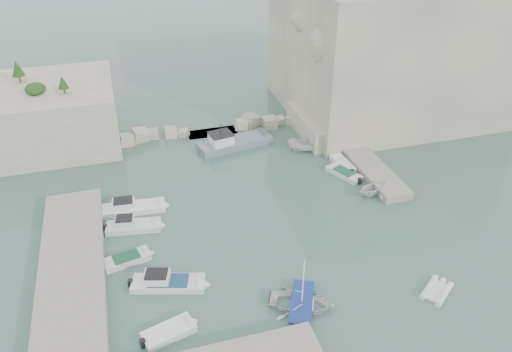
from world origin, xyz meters
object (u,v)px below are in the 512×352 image
object	(u,v)px
motorboat_a	(134,210)
motorboat_b	(134,229)
tender_east_a	(372,194)
tender_east_c	(342,166)
inflatable_dinghy	(436,292)
tender_east_d	(307,151)
motorboat_c	(127,262)
tender_east_b	(344,176)
work_boat	(235,146)
motorboat_e	(169,335)
motorboat_d	(169,286)
rowboat	(301,306)

from	to	relation	value
motorboat_a	motorboat_b	world-z (taller)	same
tender_east_a	tender_east_c	bearing A→B (deg)	-11.67
tender_east_c	inflatable_dinghy	bearing A→B (deg)	172.88
tender_east_d	tender_east_a	bearing A→B (deg)	-153.44
motorboat_a	tender_east_a	distance (m)	23.48
motorboat_c	tender_east_b	xyz separation A→B (m)	(23.08, 7.47, 0.00)
tender_east_d	work_boat	xyz separation A→B (m)	(-7.80, 3.35, 0.00)
motorboat_e	motorboat_d	bearing A→B (deg)	66.59
rowboat	tender_east_a	size ratio (longest dim) A/B	1.37
motorboat_c	tender_east_c	bearing A→B (deg)	9.02
tender_east_d	work_boat	size ratio (longest dim) A/B	0.50
motorboat_c	inflatable_dinghy	size ratio (longest dim) A/B	1.34
rowboat	tender_east_b	bearing A→B (deg)	-8.45
rowboat	tender_east_b	size ratio (longest dim) A/B	1.10
rowboat	tender_east_a	distance (m)	17.16
rowboat	work_boat	xyz separation A→B (m)	(1.37, 25.76, 0.00)
motorboat_b	motorboat_d	bearing A→B (deg)	-67.64
tender_east_b	tender_east_a	bearing A→B (deg)	172.30
motorboat_b	inflatable_dinghy	bearing A→B (deg)	-25.47
rowboat	tender_east_d	size ratio (longest dim) A/B	1.04
rowboat	work_boat	bearing A→B (deg)	22.53
tender_east_b	motorboat_d	bearing A→B (deg)	94.49
motorboat_c	rowboat	distance (m)	14.96
inflatable_dinghy	tender_east_b	xyz separation A→B (m)	(0.40, 17.73, 0.00)
rowboat	tender_east_b	xyz separation A→B (m)	(10.90, 16.15, 0.00)
motorboat_a	motorboat_e	distance (m)	15.92
motorboat_e	tender_east_b	world-z (taller)	same
motorboat_a	tender_east_a	size ratio (longest dim) A/B	1.81
motorboat_b	work_boat	xyz separation A→B (m)	(12.64, 12.70, 0.00)
motorboat_c	work_boat	distance (m)	21.80
motorboat_c	motorboat_e	size ratio (longest dim) A/B	1.04
inflatable_dinghy	tender_east_d	size ratio (longest dim) A/B	0.67
motorboat_e	motorboat_b	bearing A→B (deg)	80.12
tender_east_c	work_boat	bearing A→B (deg)	49.41
motorboat_c	tender_east_a	bearing A→B (deg)	-4.44
motorboat_a	rowboat	bearing A→B (deg)	-51.24
motorboat_b	tender_east_d	bearing A→B (deg)	33.04
motorboat_d	work_boat	size ratio (longest dim) A/B	0.66
motorboat_b	work_boat	bearing A→B (deg)	53.58
motorboat_e	work_boat	distance (m)	28.02
motorboat_b	motorboat_e	size ratio (longest dim) A/B	1.33
motorboat_b	rowboat	xyz separation A→B (m)	(11.27, -13.06, 0.00)
motorboat_d	tender_east_a	size ratio (longest dim) A/B	1.74
tender_east_c	work_boat	xyz separation A→B (m)	(-10.26, 7.67, 0.00)
motorboat_c	work_boat	world-z (taller)	work_boat
rowboat	tender_east_c	xyz separation A→B (m)	(11.63, 18.10, 0.00)
motorboat_c	inflatable_dinghy	distance (m)	24.89
motorboat_d	tender_east_c	bearing A→B (deg)	48.33
motorboat_a	motorboat_e	bearing A→B (deg)	-81.67
motorboat_a	motorboat_c	world-z (taller)	motorboat_a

